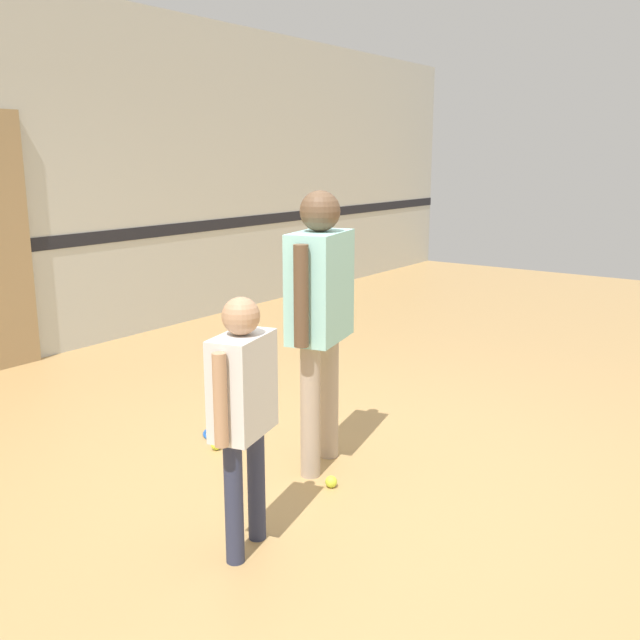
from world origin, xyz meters
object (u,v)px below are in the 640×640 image
object	(u,v)px
person_student_left	(243,398)
racket_spare_on_floor	(226,432)
person_instructor	(320,301)
tennis_ball_by_spare_racket	(216,445)
tennis_ball_near_instructor	(331,482)

from	to	relation	value
person_student_left	racket_spare_on_floor	bearing A→B (deg)	33.12
racket_spare_on_floor	person_instructor	bearing A→B (deg)	-118.68
tennis_ball_by_spare_racket	racket_spare_on_floor	bearing A→B (deg)	30.51
racket_spare_on_floor	tennis_ball_near_instructor	bearing A→B (deg)	-129.02
racket_spare_on_floor	tennis_ball_by_spare_racket	size ratio (longest dim) A/B	7.81
person_instructor	racket_spare_on_floor	world-z (taller)	person_instructor
tennis_ball_near_instructor	tennis_ball_by_spare_racket	size ratio (longest dim) A/B	1.00
person_student_left	racket_spare_on_floor	size ratio (longest dim) A/B	2.31
racket_spare_on_floor	tennis_ball_by_spare_racket	bearing A→B (deg)	-175.21
person_student_left	racket_spare_on_floor	world-z (taller)	person_student_left
person_instructor	person_student_left	distance (m)	1.01
person_instructor	tennis_ball_near_instructor	world-z (taller)	person_instructor
person_instructor	person_student_left	world-z (taller)	person_instructor
racket_spare_on_floor	tennis_ball_near_instructor	xyz separation A→B (m)	(-0.24, -1.01, 0.02)
person_student_left	tennis_ball_by_spare_racket	world-z (taller)	person_student_left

